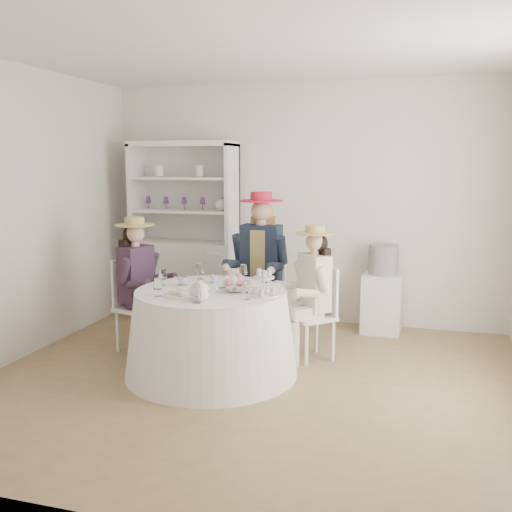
# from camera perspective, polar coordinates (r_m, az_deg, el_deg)

# --- Properties ---
(ground) EXTENTS (4.50, 4.50, 0.00)m
(ground) POSITION_cam_1_polar(r_m,az_deg,el_deg) (4.90, -0.33, -12.38)
(ground) COLOR olive
(ground) RESTS_ON ground
(ceiling) EXTENTS (4.50, 4.50, 0.00)m
(ceiling) POSITION_cam_1_polar(r_m,az_deg,el_deg) (4.64, -0.37, 20.33)
(ceiling) COLOR white
(ceiling) RESTS_ON wall_back
(wall_back) EXTENTS (4.50, 0.00, 4.50)m
(wall_back) POSITION_cam_1_polar(r_m,az_deg,el_deg) (6.51, 4.69, 5.22)
(wall_back) COLOR silver
(wall_back) RESTS_ON ground
(wall_front) EXTENTS (4.50, 0.00, 4.50)m
(wall_front) POSITION_cam_1_polar(r_m,az_deg,el_deg) (2.74, -12.35, -0.66)
(wall_front) COLOR silver
(wall_front) RESTS_ON ground
(wall_left) EXTENTS (0.00, 4.50, 4.50)m
(wall_left) POSITION_cam_1_polar(r_m,az_deg,el_deg) (5.65, -22.87, 3.88)
(wall_left) COLOR silver
(wall_left) RESTS_ON ground
(tea_table) EXTENTS (1.49, 1.49, 0.74)m
(tea_table) POSITION_cam_1_polar(r_m,az_deg,el_deg) (4.97, -4.48, -7.60)
(tea_table) COLOR white
(tea_table) RESTS_ON ground
(hutch) EXTENTS (1.36, 0.85, 2.05)m
(hutch) POSITION_cam_1_polar(r_m,az_deg,el_deg) (6.71, -7.02, -0.04)
(hutch) COLOR silver
(hutch) RESTS_ON ground
(side_table) EXTENTS (0.42, 0.42, 0.64)m
(side_table) POSITION_cam_1_polar(r_m,az_deg,el_deg) (6.31, 12.47, -4.62)
(side_table) COLOR silver
(side_table) RESTS_ON ground
(hatbox) EXTENTS (0.38, 0.38, 0.32)m
(hatbox) POSITION_cam_1_polar(r_m,az_deg,el_deg) (6.21, 12.62, -0.36)
(hatbox) COLOR black
(hatbox) RESTS_ON side_table
(guest_left) EXTENTS (0.53, 0.49, 1.30)m
(guest_left) POSITION_cam_1_polar(r_m,az_deg,el_deg) (5.59, -11.71, -2.01)
(guest_left) COLOR silver
(guest_left) RESTS_ON ground
(guest_mid) EXTENTS (0.56, 0.58, 1.53)m
(guest_mid) POSITION_cam_1_polar(r_m,az_deg,el_deg) (5.70, 0.45, -0.26)
(guest_mid) COLOR silver
(guest_mid) RESTS_ON ground
(guest_right) EXTENTS (0.53, 0.53, 1.25)m
(guest_right) POSITION_cam_1_polar(r_m,az_deg,el_deg) (5.25, 5.65, -2.89)
(guest_right) COLOR silver
(guest_right) RESTS_ON ground
(spare_chair) EXTENTS (0.50, 0.50, 0.88)m
(spare_chair) POSITION_cam_1_polar(r_m,az_deg,el_deg) (6.10, -3.47, -3.40)
(spare_chair) COLOR silver
(spare_chair) RESTS_ON ground
(teacup_a) EXTENTS (0.10, 0.10, 0.07)m
(teacup_a) POSITION_cam_1_polar(r_m,az_deg,el_deg) (5.06, -7.33, -2.60)
(teacup_a) COLOR white
(teacup_a) RESTS_ON tea_table
(teacup_b) EXTENTS (0.07, 0.07, 0.07)m
(teacup_b) POSITION_cam_1_polar(r_m,az_deg,el_deg) (5.13, -4.20, -2.41)
(teacup_b) COLOR white
(teacup_b) RESTS_ON tea_table
(teacup_c) EXTENTS (0.09, 0.09, 0.06)m
(teacup_c) POSITION_cam_1_polar(r_m,az_deg,el_deg) (4.91, -1.38, -2.91)
(teacup_c) COLOR white
(teacup_c) RESTS_ON tea_table
(flower_bowl) EXTENTS (0.31, 0.31, 0.06)m
(flower_bowl) POSITION_cam_1_polar(r_m,az_deg,el_deg) (4.80, -1.97, -3.23)
(flower_bowl) COLOR white
(flower_bowl) RESTS_ON tea_table
(flower_arrangement) EXTENTS (0.18, 0.19, 0.07)m
(flower_arrangement) POSITION_cam_1_polar(r_m,az_deg,el_deg) (4.76, -2.16, -2.62)
(flower_arrangement) COLOR #D66B80
(flower_arrangement) RESTS_ON tea_table
(table_teapot) EXTENTS (0.23, 0.16, 0.17)m
(table_teapot) POSITION_cam_1_polar(r_m,az_deg,el_deg) (4.49, -5.63, -3.60)
(table_teapot) COLOR white
(table_teapot) RESTS_ON tea_table
(sandwich_plate) EXTENTS (0.29, 0.29, 0.06)m
(sandwich_plate) POSITION_cam_1_polar(r_m,az_deg,el_deg) (4.69, -7.50, -3.78)
(sandwich_plate) COLOR white
(sandwich_plate) RESTS_ON tea_table
(cupcake_stand) EXTENTS (0.23, 0.23, 0.21)m
(cupcake_stand) POSITION_cam_1_polar(r_m,az_deg,el_deg) (4.64, 0.80, -3.05)
(cupcake_stand) COLOR white
(cupcake_stand) RESTS_ON tea_table
(stemware_set) EXTENTS (0.99, 0.99, 0.15)m
(stemware_set) POSITION_cam_1_polar(r_m,az_deg,el_deg) (4.86, -4.55, -2.54)
(stemware_set) COLOR white
(stemware_set) RESTS_ON tea_table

